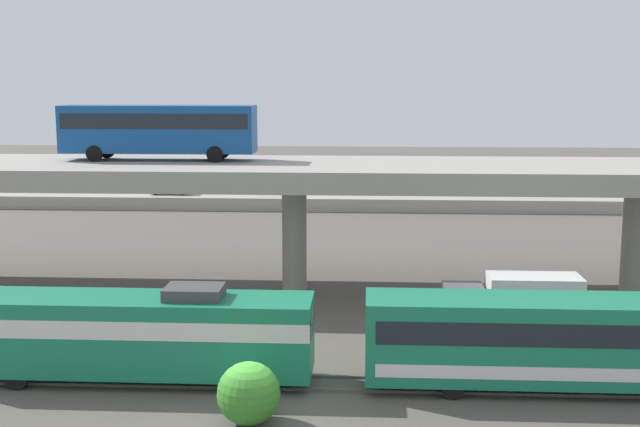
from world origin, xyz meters
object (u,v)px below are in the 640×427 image
train_locomotive (118,331)px  parked_car_0 (400,184)px  train_coach_lead (612,340)px  parked_car_6 (171,186)px  service_truck_west (516,302)px  parked_car_1 (196,181)px  parked_car_5 (50,182)px  parked_car_7 (458,182)px  transit_bus_on_overpass (159,127)px  parked_car_2 (543,186)px  parked_car_4 (266,183)px  parked_car_3 (283,186)px

train_locomotive → parked_car_0: size_ratio=3.60×
train_coach_lead → parked_car_6: bearing=-58.2°
service_truck_west → parked_car_1: service_truck_west is taller
parked_car_6 → parked_car_5: bearing=-10.4°
parked_car_5 → parked_car_7: 43.16m
parked_car_0 → transit_bus_on_overpass: bearing=-115.6°
parked_car_2 → train_locomotive: bearing=-119.2°
train_coach_lead → parked_car_4: (-20.68, 52.09, -0.12)m
service_truck_west → parked_car_6: service_truck_west is taller
transit_bus_on_overpass → parked_car_6: transit_bus_on_overpass is taller
train_coach_lead → parked_car_4: bearing=-68.3°
parked_car_5 → parked_car_7: (43.09, 2.62, -0.00)m
parked_car_5 → parked_car_6: size_ratio=1.07×
parked_car_4 → parked_car_3: bearing=-49.2°
parked_car_5 → service_truck_west: bearing=-46.6°
service_truck_west → parked_car_3: size_ratio=1.48×
parked_car_2 → parked_car_5: same height
transit_bus_on_overpass → train_coach_lead: bearing=-37.0°
transit_bus_on_overpass → parked_car_3: transit_bus_on_overpass is taller
transit_bus_on_overpass → parked_car_3: bearing=82.3°
transit_bus_on_overpass → parked_car_0: size_ratio=2.69×
parked_car_4 → parked_car_7: bearing=3.9°
parked_car_5 → train_coach_lead: bearing=-49.4°
parked_car_5 → parked_car_6: (13.63, -2.51, 0.00)m
parked_car_0 → parked_car_1: 21.78m
parked_car_3 → parked_car_7: 18.56m
train_locomotive → parked_car_3: bearing=-92.2°
parked_car_1 → parked_car_4: same height
train_locomotive → parked_car_4: train_locomotive is taller
train_coach_lead → parked_car_0: bearing=-82.6°
service_truck_west → parked_car_7: bearing=-92.6°
train_locomotive → parked_car_3: size_ratio=3.49×
parked_car_2 → parked_car_6: bearing=-176.2°
train_coach_lead → parked_car_6: size_ratio=4.66×
parked_car_3 → parked_car_4: same height
service_truck_west → parked_car_2: size_ratio=1.67×
train_locomotive → parked_car_6: train_locomotive is taller
service_truck_west → parked_car_6: size_ratio=1.57×
transit_bus_on_overpass → parked_car_3: 33.59m
parked_car_0 → parked_car_5: same height
train_locomotive → parked_car_5: train_locomotive is taller
parked_car_3 → parked_car_6: same height
train_locomotive → service_truck_west: 19.55m
train_coach_lead → parked_car_3: train_coach_lead is taller
train_locomotive → parked_car_7: train_locomotive is taller
transit_bus_on_overpass → parked_car_2: 46.20m
train_locomotive → transit_bus_on_overpass: transit_bus_on_overpass is taller
train_locomotive → parked_car_1: 53.46m
parked_car_0 → parked_car_4: 14.04m
service_truck_west → parked_car_7: size_ratio=1.59×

